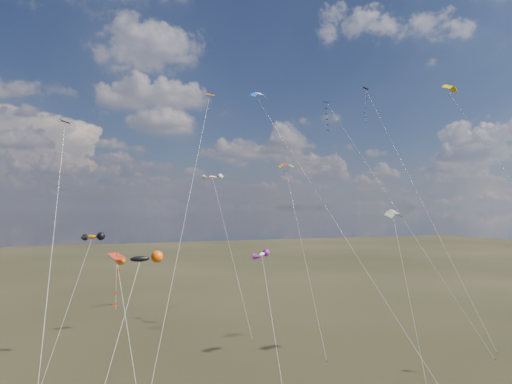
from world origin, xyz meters
name	(u,v)px	position (x,y,z in m)	size (l,w,h in m)	color
diamond_black_high	(372,118)	(24.31, 30.08, 31.39)	(4.54, 21.11, 36.54)	black
diamond_navy_tall	(338,132)	(15.59, 26.13, 28.00)	(11.68, 18.76, 32.60)	#0A0F54
diamond_black_mid	(55,224)	(-19.96, 4.12, 16.16)	(1.85, 13.82, 24.00)	black
diamond_red_low	(118,289)	(-15.73, 5.66, 11.29)	(2.39, 9.34, 13.87)	#B22715
diamond_orange_center	(193,175)	(-8.61, 11.85, 20.23)	(9.77, 15.90, 29.31)	#D66600
parafoil_yellow	(451,87)	(19.61, 9.11, 30.51)	(8.61, 18.04, 31.27)	#D0A607
parafoil_blue_white	(260,95)	(3.51, 25.59, 32.03)	(8.95, 26.33, 32.85)	blue
parafoil_striped	(394,212)	(16.02, 14.49, 16.70)	(4.91, 10.02, 17.41)	#EAA511
parafoil_tricolor	(286,165)	(9.00, 29.16, 23.25)	(2.55, 14.32, 23.94)	yellow
novelty_black_orange	(140,259)	(-14.02, 6.85, 13.24)	(6.82, 11.32, 13.83)	black
novelty_orange_black	(92,237)	(-16.98, 27.05, 13.81)	(6.02, 8.30, 14.38)	#D7660A
novelty_white_purple	(262,255)	(-3.88, 6.63, 13.21)	(2.22, 9.82, 13.62)	silver
novelty_redwhite_stripe	(213,177)	(2.52, 44.33, 22.33)	(3.30, 19.04, 22.96)	red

